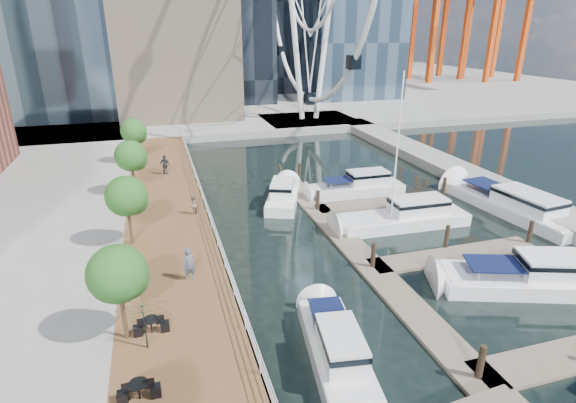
# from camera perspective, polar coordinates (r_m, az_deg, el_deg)

# --- Properties ---
(ground) EXTENTS (520.00, 520.00, 0.00)m
(ground) POSITION_cam_1_polar(r_m,az_deg,el_deg) (22.09, 13.09, -19.38)
(ground) COLOR black
(ground) RESTS_ON ground
(boardwalk) EXTENTS (6.00, 60.00, 1.00)m
(boardwalk) POSITION_cam_1_polar(r_m,az_deg,el_deg) (32.29, -14.74, -4.64)
(boardwalk) COLOR brown
(boardwalk) RESTS_ON ground
(seawall) EXTENTS (0.25, 60.00, 1.00)m
(seawall) POSITION_cam_1_polar(r_m,az_deg,el_deg) (32.45, -9.45, -4.07)
(seawall) COLOR #595954
(seawall) RESTS_ON ground
(land_far) EXTENTS (200.00, 114.00, 1.00)m
(land_far) POSITION_cam_1_polar(r_m,az_deg,el_deg) (117.43, -12.37, 13.97)
(land_far) COLOR gray
(land_far) RESTS_ON ground
(breakwater) EXTENTS (4.00, 60.00, 1.00)m
(breakwater) POSITION_cam_1_polar(r_m,az_deg,el_deg) (47.03, 22.76, 2.56)
(breakwater) COLOR gray
(breakwater) RESTS_ON ground
(pier) EXTENTS (14.00, 12.00, 1.00)m
(pier) POSITION_cam_1_polar(r_m,az_deg,el_deg) (71.52, 2.67, 10.09)
(pier) COLOR gray
(pier) RESTS_ON ground
(railing) EXTENTS (0.10, 60.00, 1.05)m
(railing) POSITION_cam_1_polar(r_m,az_deg,el_deg) (32.02, -9.74, -2.43)
(railing) COLOR white
(railing) RESTS_ON boardwalk
(floating_docks) EXTENTS (16.00, 34.00, 2.60)m
(floating_docks) POSITION_cam_1_polar(r_m,az_deg,el_deg) (32.68, 16.96, -4.57)
(floating_docks) COLOR #6D6051
(floating_docks) RESTS_ON ground
(port_cranes) EXTENTS (40.00, 52.00, 38.00)m
(port_cranes) POSITION_cam_1_polar(r_m,az_deg,el_deg) (134.26, 19.91, 22.47)
(port_cranes) COLOR #D84C14
(port_cranes) RESTS_ON ground
(street_trees) EXTENTS (2.60, 42.60, 4.60)m
(street_trees) POSITION_cam_1_polar(r_m,az_deg,el_deg) (30.02, -19.87, 0.63)
(street_trees) COLOR #3F2B1C
(street_trees) RESTS_ON ground
(yacht_foreground) EXTENTS (12.01, 6.78, 2.15)m
(yacht_foreground) POSITION_cam_1_polar(r_m,az_deg,el_deg) (30.24, 28.59, -9.63)
(yacht_foreground) COLOR white
(yacht_foreground) RESTS_ON ground
(pedestrian_near) EXTENTS (0.79, 0.61, 1.92)m
(pedestrian_near) POSITION_cam_1_polar(r_m,az_deg,el_deg) (25.65, -12.41, -7.79)
(pedestrian_near) COLOR #46505E
(pedestrian_near) RESTS_ON boardwalk
(pedestrian_mid) EXTENTS (0.90, 0.93, 1.51)m
(pedestrian_mid) POSITION_cam_1_polar(r_m,az_deg,el_deg) (34.52, -12.00, -0.41)
(pedestrian_mid) COLOR #816C59
(pedestrian_mid) RESTS_ON boardwalk
(pedestrian_far) EXTENTS (1.18, 1.01, 1.90)m
(pedestrian_far) POSITION_cam_1_polar(r_m,az_deg,el_deg) (44.74, -15.34, 4.53)
(pedestrian_far) COLOR #2D3038
(pedestrian_far) RESTS_ON boardwalk
(moored_yachts) EXTENTS (24.77, 32.81, 11.50)m
(moored_yachts) POSITION_cam_1_polar(r_m,az_deg,el_deg) (35.27, 15.57, -3.36)
(moored_yachts) COLOR white
(moored_yachts) RESTS_ON ground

